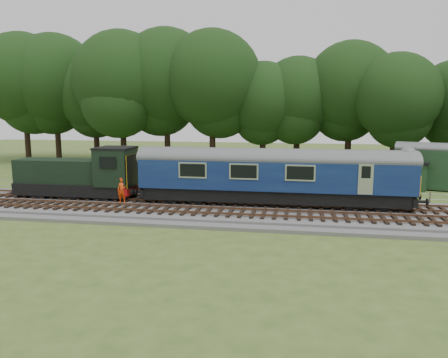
# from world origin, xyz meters

# --- Properties ---
(ground) EXTENTS (120.00, 120.00, 0.00)m
(ground) POSITION_xyz_m (0.00, 0.00, 0.00)
(ground) COLOR #3C561F
(ground) RESTS_ON ground
(ballast) EXTENTS (70.00, 7.00, 0.35)m
(ballast) POSITION_xyz_m (0.00, 0.00, 0.17)
(ballast) COLOR #4C4C4F
(ballast) RESTS_ON ground
(track_north) EXTENTS (67.20, 2.40, 0.21)m
(track_north) POSITION_xyz_m (0.00, 1.40, 0.42)
(track_north) COLOR black
(track_north) RESTS_ON ballast
(track_south) EXTENTS (67.20, 2.40, 0.21)m
(track_south) POSITION_xyz_m (0.00, -1.60, 0.42)
(track_south) COLOR black
(track_south) RESTS_ON ballast
(fence) EXTENTS (64.00, 0.12, 1.00)m
(fence) POSITION_xyz_m (0.00, 4.50, 0.00)
(fence) COLOR #6B6054
(fence) RESTS_ON ground
(tree_line) EXTENTS (70.00, 8.00, 18.00)m
(tree_line) POSITION_xyz_m (0.00, 22.00, 0.00)
(tree_line) COLOR black
(tree_line) RESTS_ON ground
(dmu_railcar) EXTENTS (18.05, 2.86, 3.88)m
(dmu_railcar) POSITION_xyz_m (3.13, 1.40, 2.61)
(dmu_railcar) COLOR black
(dmu_railcar) RESTS_ON ground
(shunter_loco) EXTENTS (8.91, 2.60, 3.38)m
(shunter_loco) POSITION_xyz_m (-10.80, 1.40, 1.97)
(shunter_loco) COLOR black
(shunter_loco) RESTS_ON ground
(worker) EXTENTS (0.69, 0.50, 1.75)m
(worker) POSITION_xyz_m (-7.15, 0.17, 1.22)
(worker) COLOR #FD450D
(worker) RESTS_ON ballast
(shed) EXTENTS (3.72, 3.72, 2.42)m
(shed) POSITION_xyz_m (14.16, 11.28, 1.23)
(shed) COLOR #183418
(shed) RESTS_ON ground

